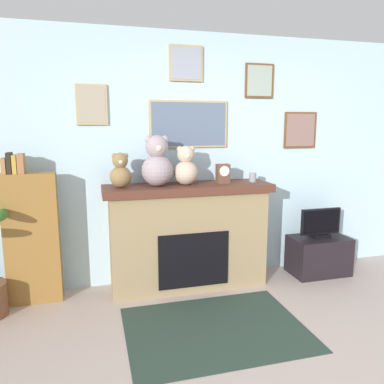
{
  "coord_description": "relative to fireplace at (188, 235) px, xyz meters",
  "views": [
    {
      "loc": [
        -1.28,
        -1.89,
        1.67
      ],
      "look_at": [
        -0.31,
        1.72,
        1.0
      ],
      "focal_mm": 34.99,
      "sensor_mm": 36.0,
      "label": 1
    }
  ],
  "objects": [
    {
      "name": "tv_stand",
      "position": [
        1.51,
        -0.08,
        -0.33
      ],
      "size": [
        0.64,
        0.4,
        0.42
      ],
      "primitive_type": "cube",
      "color": "black",
      "rests_on": "ground_plane"
    },
    {
      "name": "teddy_bear_brown",
      "position": [
        -0.67,
        -0.02,
        0.68
      ],
      "size": [
        0.21,
        0.21,
        0.33
      ],
      "color": "olive",
      "rests_on": "fireplace"
    },
    {
      "name": "candle_jar",
      "position": [
        0.7,
        -0.02,
        0.58
      ],
      "size": [
        0.07,
        0.07,
        0.1
      ],
      "primitive_type": "cylinder",
      "color": "gray",
      "rests_on": "fireplace"
    },
    {
      "name": "back_wall",
      "position": [
        0.35,
        0.28,
        0.76
      ],
      "size": [
        5.2,
        0.15,
        2.6
      ],
      "color": "silver",
      "rests_on": "ground_plane"
    },
    {
      "name": "teddy_bear_cream",
      "position": [
        -0.03,
        -0.02,
        0.71
      ],
      "size": [
        0.24,
        0.24,
        0.39
      ],
      "color": "#C4AC93",
      "rests_on": "fireplace"
    },
    {
      "name": "bookshelf",
      "position": [
        -1.5,
        0.02,
        0.1
      ],
      "size": [
        0.48,
        0.16,
        1.43
      ],
      "color": "olive",
      "rests_on": "ground_plane"
    },
    {
      "name": "television",
      "position": [
        1.51,
        -0.08,
        0.03
      ],
      "size": [
        0.48,
        0.14,
        0.33
      ],
      "color": "black",
      "rests_on": "tv_stand"
    },
    {
      "name": "teddy_bear_grey",
      "position": [
        -0.31,
        -0.02,
        0.76
      ],
      "size": [
        0.31,
        0.31,
        0.5
      ],
      "color": "#9D8C93",
      "rests_on": "fireplace"
    },
    {
      "name": "area_rug",
      "position": [
        0.0,
        -0.9,
        -0.54
      ],
      "size": [
        1.47,
        1.1,
        0.01
      ],
      "primitive_type": "cube",
      "color": "#2B3E34",
      "rests_on": "ground_plane"
    },
    {
      "name": "mantel_clock",
      "position": [
        0.36,
        -0.02,
        0.63
      ],
      "size": [
        0.13,
        0.1,
        0.2
      ],
      "color": "brown",
      "rests_on": "fireplace"
    },
    {
      "name": "fireplace",
      "position": [
        0.0,
        0.0,
        0.0
      ],
      "size": [
        1.7,
        0.51,
        1.08
      ],
      "color": "#927C56",
      "rests_on": "ground_plane"
    }
  ]
}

